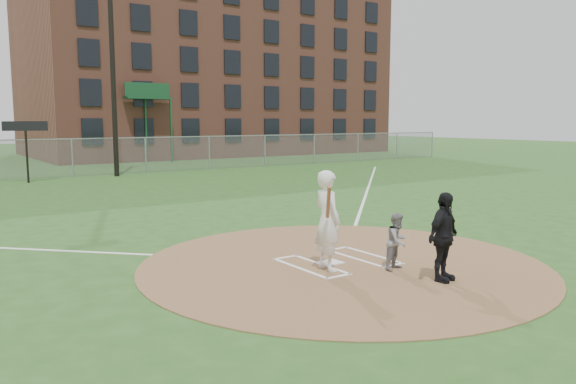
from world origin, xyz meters
TOP-DOWN VIEW (x-y plane):
  - ground at (0.00, 0.00)m, footprint 140.00×140.00m
  - dirt_circle at (0.00, 0.00)m, footprint 8.40×8.40m
  - home_plate at (-0.20, 0.12)m, footprint 0.43×0.43m
  - foul_line_first at (9.00, 9.00)m, footprint 17.04×17.04m
  - catcher at (0.57, -1.00)m, footprint 0.65×0.56m
  - umpire at (0.67, -2.05)m, footprint 1.04×0.61m
  - batters_boxes at (0.00, 0.15)m, footprint 2.08×1.88m
  - batter_at_plate at (-0.60, -0.23)m, footprint 0.77×1.05m
  - outfield_fence at (0.00, 22.00)m, footprint 56.08×0.08m
  - brick_warehouse at (16.00, 37.96)m, footprint 30.00×17.17m
  - light_pole at (2.00, 21.00)m, footprint 1.20×0.30m
  - scoreboard_sign at (-2.50, 20.20)m, footprint 2.00×0.10m

SIDE VIEW (x-z plane):
  - ground at x=0.00m, z-range 0.00..0.00m
  - foul_line_first at x=9.00m, z-range 0.00..0.01m
  - dirt_circle at x=0.00m, z-range 0.00..0.02m
  - batters_boxes at x=0.00m, z-range 0.02..0.03m
  - home_plate at x=-0.20m, z-range 0.02..0.05m
  - catcher at x=0.57m, z-range 0.02..1.16m
  - umpire at x=0.67m, z-range 0.02..1.68m
  - outfield_fence at x=0.00m, z-range 0.00..2.03m
  - batter_at_plate at x=-0.60m, z-range 0.02..2.01m
  - scoreboard_sign at x=-2.50m, z-range 0.92..3.85m
  - light_pole at x=2.00m, z-range 0.50..12.72m
  - brick_warehouse at x=16.00m, z-range 0.00..15.00m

